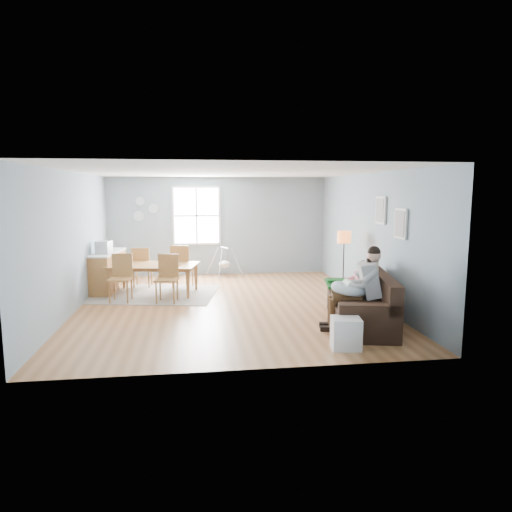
{
  "coord_description": "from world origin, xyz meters",
  "views": [
    {
      "loc": [
        -0.69,
        -9.17,
        2.33
      ],
      "look_at": [
        0.58,
        0.01,
        1.0
      ],
      "focal_mm": 32.0,
      "sensor_mm": 36.0,
      "label": 1
    }
  ],
  "objects": [
    {
      "name": "chair_nw",
      "position": [
        -1.95,
        1.94,
        0.56
      ],
      "size": [
        0.49,
        0.49,
        0.98
      ],
      "color": "olive",
      "rests_on": "rug"
    },
    {
      "name": "green_throw",
      "position": [
        2.31,
        -0.99,
        0.57
      ],
      "size": [
        1.15,
        1.0,
        0.04
      ],
      "primitive_type": "cube",
      "rotation": [
        0.0,
        0.0,
        -0.19
      ],
      "color": "#135317",
      "rests_on": "sofa"
    },
    {
      "name": "chair_sw",
      "position": [
        -2.22,
        0.62,
        0.58
      ],
      "size": [
        0.5,
        0.5,
        1.01
      ],
      "color": "olive",
      "rests_on": "rug"
    },
    {
      "name": "toddler",
      "position": [
        2.2,
        -1.5,
        0.75
      ],
      "size": [
        0.56,
        0.29,
        0.86
      ],
      "color": "silver",
      "rests_on": "sofa"
    },
    {
      "name": "pictures",
      "position": [
        2.97,
        -1.05,
        1.85
      ],
      "size": [
        0.05,
        1.34,
        0.74
      ],
      "color": "silver",
      "rests_on": "room"
    },
    {
      "name": "storage_cube",
      "position": [
        1.52,
        -2.88,
        0.23
      ],
      "size": [
        0.47,
        0.43,
        0.47
      ],
      "color": "silver",
      "rests_on": "room"
    },
    {
      "name": "nursing_pillow",
      "position": [
        1.87,
        -1.98,
        0.7
      ],
      "size": [
        0.67,
        0.65,
        0.24
      ],
      "primitive_type": "torus",
      "rotation": [
        0.0,
        0.14,
        -0.11
      ],
      "color": "silver",
      "rests_on": "father"
    },
    {
      "name": "chair_ne",
      "position": [
        -0.99,
        1.75,
        0.61
      ],
      "size": [
        0.58,
        0.58,
        1.05
      ],
      "color": "olive",
      "rests_on": "rug"
    },
    {
      "name": "window",
      "position": [
        -0.6,
        3.46,
        1.65
      ],
      "size": [
        1.32,
        0.08,
        1.62
      ],
      "color": "silver",
      "rests_on": "room"
    },
    {
      "name": "infant",
      "position": [
        1.87,
        -1.95,
        0.78
      ],
      "size": [
        0.15,
        0.38,
        0.14
      ],
      "color": "white",
      "rests_on": "nursing_pillow"
    },
    {
      "name": "baby_swing",
      "position": [
        0.14,
        3.1,
        0.36
      ],
      "size": [
        1.04,
        1.04,
        0.8
      ],
      "color": "#AEAFB3",
      "rests_on": "room"
    },
    {
      "name": "counter",
      "position": [
        -2.7,
        1.78,
        0.46
      ],
      "size": [
        0.65,
        1.67,
        0.91
      ],
      "color": "olive",
      "rests_on": "room"
    },
    {
      "name": "monitor",
      "position": [
        -2.72,
        1.47,
        1.06
      ],
      "size": [
        0.37,
        0.35,
        0.29
      ],
      "color": "#AEAFB3",
      "rests_on": "counter"
    },
    {
      "name": "chair_se",
      "position": [
        -1.25,
        0.43,
        0.58
      ],
      "size": [
        0.52,
        0.52,
        1.0
      ],
      "color": "olive",
      "rests_on": "rug"
    },
    {
      "name": "room",
      "position": [
        0.0,
        0.0,
        2.42
      ],
      "size": [
        8.4,
        9.4,
        3.9
      ],
      "color": "#935D34"
    },
    {
      "name": "wall_plates",
      "position": [
        -2.0,
        3.47,
        1.83
      ],
      "size": [
        0.67,
        0.02,
        0.66
      ],
      "color": "#A4B7C5",
      "rests_on": "room"
    },
    {
      "name": "sofa",
      "position": [
        2.24,
        -1.73,
        0.32
      ],
      "size": [
        1.4,
        2.38,
        0.9
      ],
      "color": "black",
      "rests_on": "room"
    },
    {
      "name": "beige_pillow",
      "position": [
        2.59,
        -1.21,
        0.82
      ],
      "size": [
        0.29,
        0.56,
        0.54
      ],
      "primitive_type": "cube",
      "rotation": [
        0.0,
        0.0,
        -0.26
      ],
      "color": "tan",
      "rests_on": "sofa"
    },
    {
      "name": "rug",
      "position": [
        -1.6,
        1.19,
        0.01
      ],
      "size": [
        3.09,
        2.57,
        0.01
      ],
      "primitive_type": "cube",
      "rotation": [
        0.0,
        0.0,
        -0.19
      ],
      "color": "gray",
      "rests_on": "room"
    },
    {
      "name": "dining_table",
      "position": [
        -1.6,
        1.19,
        0.34
      ],
      "size": [
        2.11,
        1.45,
        0.68
      ],
      "primitive_type": "imported",
      "rotation": [
        0.0,
        0.0,
        -0.2
      ],
      "color": "olive",
      "rests_on": "rug"
    },
    {
      "name": "floor_lamp",
      "position": [
        2.56,
        0.35,
        1.21
      ],
      "size": [
        0.29,
        0.29,
        1.46
      ],
      "color": "black",
      "rests_on": "room"
    },
    {
      "name": "father",
      "position": [
        2.03,
        -2.02,
        0.77
      ],
      "size": [
        1.04,
        0.58,
        1.43
      ],
      "color": "gray",
      "rests_on": "sofa"
    }
  ]
}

